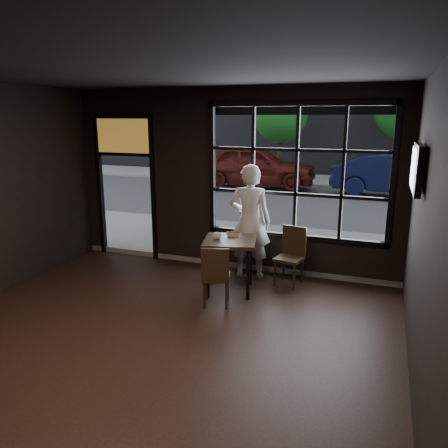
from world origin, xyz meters
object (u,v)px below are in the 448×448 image
at_px(man, 250,221).
at_px(navy_car, 397,175).
at_px(chair_near, 216,275).
at_px(cafe_table, 230,265).

xyz_separation_m(man, navy_car, (2.46, 8.81, -0.18)).
bearing_deg(man, chair_near, 77.11).
height_order(cafe_table, chair_near, chair_near).
height_order(man, navy_car, man).
distance_m(chair_near, man, 1.40).
bearing_deg(cafe_table, chair_near, -105.64).
distance_m(man, navy_car, 9.15).
height_order(chair_near, navy_car, navy_car).
bearing_deg(navy_car, cafe_table, 166.98).
bearing_deg(chair_near, navy_car, -120.72).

